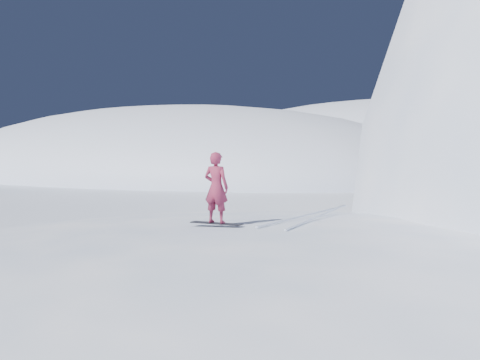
{
  "coord_description": "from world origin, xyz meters",
  "views": [
    {
      "loc": [
        4.67,
        -6.46,
        4.17
      ],
      "look_at": [
        -3.27,
        3.65,
        3.5
      ],
      "focal_mm": 35.0,
      "sensor_mm": 36.0,
      "label": 1
    }
  ],
  "objects": [
    {
      "name": "snowboarder",
      "position": [
        -3.27,
        2.65,
        3.35
      ],
      "size": [
        0.76,
        0.58,
        1.84
      ],
      "primitive_type": "imported",
      "rotation": [
        0.0,
        0.0,
        3.37
      ],
      "color": "maroon",
      "rests_on": "snowboard"
    },
    {
      "name": "far_ridge_c",
      "position": [
        -40.0,
        110.0,
        0.0
      ],
      "size": [
        140.0,
        90.0,
        36.0
      ],
      "primitive_type": "ellipsoid",
      "color": "white",
      "rests_on": "ground"
    },
    {
      "name": "near_ridge",
      "position": [
        1.0,
        3.0,
        0.0
      ],
      "size": [
        36.0,
        28.0,
        4.8
      ],
      "primitive_type": "ellipsoid",
      "color": "white",
      "rests_on": "ground"
    },
    {
      "name": "snowboard",
      "position": [
        -3.27,
        2.65,
        2.41
      ],
      "size": [
        1.46,
        0.59,
        0.02
      ],
      "primitive_type": "cube",
      "rotation": [
        0.0,
        0.0,
        0.23
      ],
      "color": "black",
      "rests_on": "near_ridge"
    },
    {
      "name": "vapor_plume",
      "position": [
        -63.87,
        36.74,
        0.0
      ],
      "size": [
        9.88,
        7.9,
        6.91
      ],
      "primitive_type": "ellipsoid",
      "color": "white",
      "rests_on": "ground"
    },
    {
      "name": "wind_bumps",
      "position": [
        -0.56,
        2.12,
        0.0
      ],
      "size": [
        16.0,
        14.4,
        1.0
      ],
      "color": "white",
      "rests_on": "ground"
    },
    {
      "name": "board_tracks",
      "position": [
        -2.13,
        5.8,
        2.42
      ],
      "size": [
        1.38,
        5.99,
        0.04
      ],
      "color": "silver",
      "rests_on": "ground"
    },
    {
      "name": "far_ridge_a",
      "position": [
        -70.0,
        60.0,
        0.0
      ],
      "size": [
        120.0,
        70.0,
        28.0
      ],
      "primitive_type": "ellipsoid",
      "color": "white",
      "rests_on": "ground"
    }
  ]
}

